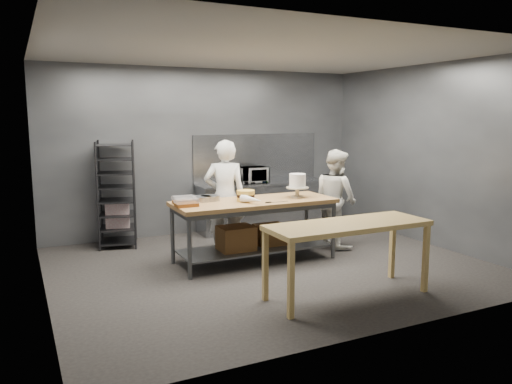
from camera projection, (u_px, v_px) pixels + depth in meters
ground at (270, 265)px, 7.23m from camera, size 6.00×6.00×0.00m
back_wall at (208, 151)px, 9.22m from camera, size 6.00×0.04×3.00m
work_table at (253, 223)px, 7.37m from camera, size 2.40×0.90×0.92m
near_counter at (348, 230)px, 5.90m from camera, size 2.00×0.70×0.90m
back_counter at (264, 205)px, 9.53m from camera, size 2.60×0.60×0.90m
splashback_panel at (257, 157)px, 9.66m from camera, size 2.60×0.02×0.90m
speed_rack at (117, 195)px, 8.21m from camera, size 0.73×0.77×1.75m
chef_behind at (225, 197)px, 7.82m from camera, size 0.75×0.62×1.78m
chef_right at (336, 198)px, 8.20m from camera, size 0.65×0.81×1.61m
microwave at (252, 175)px, 9.34m from camera, size 0.54×0.37×0.30m
frosted_cake_stand at (297, 183)px, 7.55m from camera, size 0.34×0.34×0.36m
layer_cake at (246, 196)px, 7.24m from camera, size 0.26×0.26×0.16m
cake_pans at (206, 198)px, 7.26m from camera, size 0.42×0.29×0.07m
piping_bag at (252, 200)px, 7.02m from camera, size 0.25×0.40×0.12m
offset_spatula at (274, 202)px, 7.14m from camera, size 0.36×0.02×0.02m
pastry_clamshells at (185, 201)px, 6.91m from camera, size 0.35×0.43×0.11m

